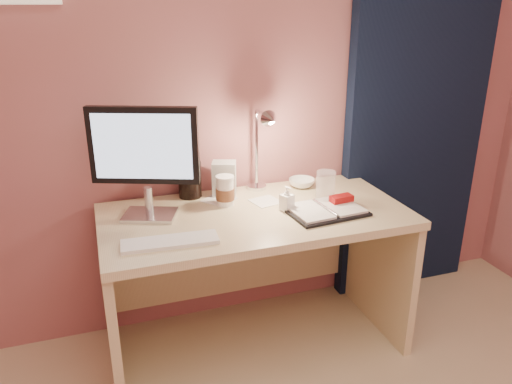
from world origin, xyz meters
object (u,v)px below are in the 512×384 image
object	(u,v)px
clear_cup	(325,188)
product_box	(224,179)
planner	(326,209)
desk_lamp	(263,143)
monitor	(145,153)
dark_jar	(190,181)
keyboard	(170,242)
coffee_cup	(225,191)
bowl	(302,183)
desk	(251,249)
lotion_bottle	(287,199)

from	to	relation	value
clear_cup	product_box	bearing A→B (deg)	148.52
planner	clear_cup	bearing A→B (deg)	63.05
desk_lamp	monitor	bearing A→B (deg)	-174.69
dark_jar	desk_lamp	distance (m)	0.41
keyboard	coffee_cup	world-z (taller)	coffee_cup
bowl	monitor	bearing A→B (deg)	-169.97
product_box	keyboard	bearing A→B (deg)	-108.01
desk	bowl	world-z (taller)	bowl
dark_jar	coffee_cup	bearing A→B (deg)	-49.47
keyboard	clear_cup	size ratio (longest dim) A/B	2.42
planner	clear_cup	size ratio (longest dim) A/B	2.30
clear_cup	desk_lamp	distance (m)	0.37
coffee_cup	keyboard	bearing A→B (deg)	-134.42
clear_cup	product_box	distance (m)	0.50
monitor	desk_lamp	xyz separation A→B (m)	(0.57, 0.08, -0.03)
monitor	keyboard	world-z (taller)	monitor
product_box	clear_cup	bearing A→B (deg)	-11.79
dark_jar	desk	bearing A→B (deg)	-42.37
desk	planner	bearing A→B (deg)	-28.57
desk	coffee_cup	xyz separation A→B (m)	(-0.11, 0.06, 0.29)
desk	bowl	xyz separation A→B (m)	(0.34, 0.17, 0.25)
keyboard	clear_cup	xyz separation A→B (m)	(0.78, 0.19, 0.07)
monitor	product_box	size ratio (longest dim) A/B	2.91
clear_cup	bowl	xyz separation A→B (m)	(-0.01, 0.25, -0.06)
monitor	desk_lamp	size ratio (longest dim) A/B	1.15
coffee_cup	dark_jar	world-z (taller)	dark_jar
lotion_bottle	dark_jar	size ratio (longest dim) A/B	0.73
keyboard	lotion_bottle	distance (m)	0.60
clear_cup	desk_lamp	xyz separation A→B (m)	(-0.25, 0.19, 0.19)
desk	lotion_bottle	size ratio (longest dim) A/B	12.03
dark_jar	product_box	world-z (taller)	product_box
keyboard	planner	size ratio (longest dim) A/B	1.05
desk_lamp	bowl	bearing A→B (deg)	10.41
coffee_cup	dark_jar	size ratio (longest dim) A/B	0.90
coffee_cup	bowl	distance (m)	0.46
desk_lamp	keyboard	bearing A→B (deg)	-147.39
coffee_cup	product_box	world-z (taller)	product_box
clear_cup	product_box	size ratio (longest dim) A/B	0.93
keyboard	bowl	size ratio (longest dim) A/B	2.84
monitor	lotion_bottle	bearing A→B (deg)	9.28
planner	product_box	size ratio (longest dim) A/B	2.13
desk	desk_lamp	xyz separation A→B (m)	(0.10, 0.11, 0.50)
lotion_bottle	product_box	xyz separation A→B (m)	(-0.22, 0.28, 0.03)
keyboard	desk_lamp	xyz separation A→B (m)	(0.52, 0.38, 0.27)
dark_jar	desk_lamp	bearing A→B (deg)	-17.16
clear_cup	dark_jar	bearing A→B (deg)	153.65
lotion_bottle	desk	bearing A→B (deg)	146.54
dark_jar	keyboard	bearing A→B (deg)	-110.66
bowl	dark_jar	size ratio (longest dim) A/B	0.85
keyboard	product_box	xyz separation A→B (m)	(0.35, 0.45, 0.08)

